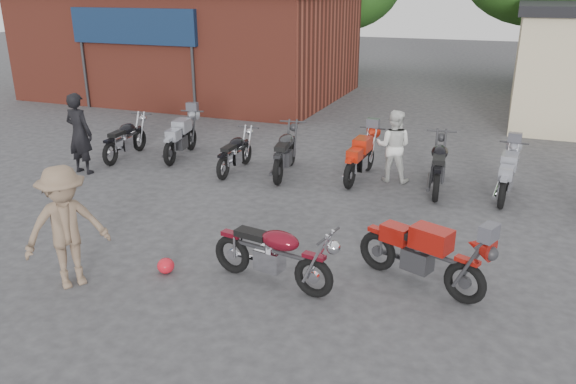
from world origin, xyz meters
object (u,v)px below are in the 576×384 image
(person_light, at_px, (393,146))
(row_bike_4, at_px, (361,155))
(row_bike_6, at_px, (508,172))
(sportbike, at_px, (423,251))
(row_bike_3, at_px, (285,150))
(helmet, at_px, (166,266))
(person_tan, at_px, (66,227))
(row_bike_1, at_px, (181,135))
(row_bike_2, at_px, (235,151))
(row_bike_5, at_px, (439,162))
(vintage_motorcycle, at_px, (274,250))
(person_dark, at_px, (79,134))
(row_bike_0, at_px, (125,137))

(person_light, xyz_separation_m, row_bike_4, (-0.73, -0.13, -0.26))
(person_light, height_order, row_bike_6, person_light)
(sportbike, distance_m, row_bike_4, 5.09)
(row_bike_3, bearing_deg, helmet, 171.04)
(person_tan, distance_m, row_bike_3, 6.26)
(row_bike_1, height_order, row_bike_2, row_bike_1)
(row_bike_4, bearing_deg, row_bike_5, -89.35)
(row_bike_1, distance_m, row_bike_3, 3.12)
(vintage_motorcycle, height_order, person_dark, person_dark)
(row_bike_6, bearing_deg, row_bike_4, 93.04)
(vintage_motorcycle, relative_size, row_bike_2, 1.11)
(sportbike, distance_m, row_bike_6, 4.68)
(row_bike_0, bearing_deg, helmet, -143.81)
(helmet, xyz_separation_m, row_bike_2, (-1.30, 5.11, 0.40))
(person_light, distance_m, person_tan, 7.50)
(row_bike_1, height_order, row_bike_5, row_bike_5)
(row_bike_0, distance_m, row_bike_4, 6.24)
(person_dark, bearing_deg, person_tan, 132.72)
(person_tan, distance_m, row_bike_6, 8.81)
(row_bike_0, bearing_deg, row_bike_5, -91.97)
(row_bike_4, xyz_separation_m, row_bike_6, (3.23, -0.07, -0.02))
(helmet, relative_size, row_bike_4, 0.14)
(sportbike, bearing_deg, vintage_motorcycle, -138.05)
(row_bike_2, xyz_separation_m, row_bike_5, (4.78, 0.48, 0.10))
(sportbike, distance_m, row_bike_5, 4.56)
(person_dark, height_order, row_bike_5, person_dark)
(vintage_motorcycle, height_order, helmet, vintage_motorcycle)
(row_bike_0, xyz_separation_m, row_bike_6, (9.45, 0.47, -0.00))
(person_dark, height_order, row_bike_0, person_dark)
(row_bike_0, xyz_separation_m, row_bike_2, (3.23, -0.02, -0.04))
(person_dark, xyz_separation_m, row_bike_0, (0.19, 1.46, -0.41))
(person_tan, relative_size, row_bike_1, 0.92)
(helmet, distance_m, row_bike_0, 6.85)
(helmet, xyz_separation_m, row_bike_3, (-0.08, 5.35, 0.49))
(row_bike_2, height_order, row_bike_4, row_bike_4)
(row_bike_1, height_order, row_bike_3, row_bike_3)
(person_dark, distance_m, row_bike_1, 2.57)
(person_dark, distance_m, person_tan, 5.76)
(person_dark, height_order, row_bike_1, person_dark)
(row_bike_6, bearing_deg, helmet, 142.98)
(person_tan, height_order, row_bike_2, person_tan)
(vintage_motorcycle, relative_size, row_bike_1, 0.98)
(row_bike_2, bearing_deg, vintage_motorcycle, -149.29)
(person_dark, bearing_deg, row_bike_4, -158.75)
(row_bike_5, relative_size, row_bike_6, 1.10)
(row_bike_2, relative_size, row_bike_3, 0.86)
(row_bike_0, bearing_deg, person_tan, -155.40)
(row_bike_6, bearing_deg, row_bike_2, 98.78)
(vintage_motorcycle, xyz_separation_m, row_bike_1, (-4.93, 5.42, 0.01))
(sportbike, height_order, row_bike_3, row_bike_3)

